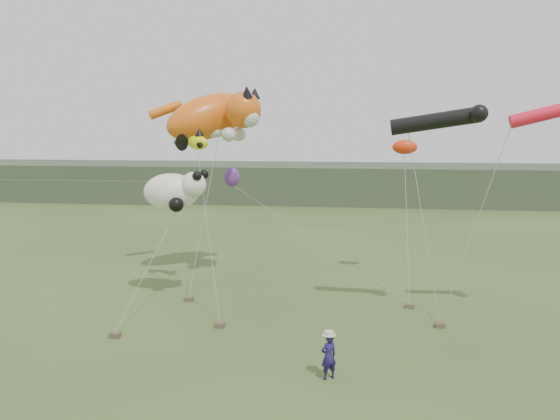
{
  "coord_description": "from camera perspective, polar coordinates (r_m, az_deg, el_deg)",
  "views": [
    {
      "loc": [
        1.97,
        -16.82,
        7.85
      ],
      "look_at": [
        -0.72,
        3.0,
        4.92
      ],
      "focal_mm": 35.0,
      "sensor_mm": 36.0,
      "label": 1
    }
  ],
  "objects": [
    {
      "name": "festival_attendant",
      "position": [
        17.97,
        5.1,
        -14.99
      ],
      "size": [
        0.65,
        0.6,
        1.49
      ],
      "primitive_type": "imported",
      "rotation": [
        0.0,
        0.0,
        3.73
      ],
      "color": "#1D1551",
      "rests_on": "ground"
    },
    {
      "name": "headland",
      "position": [
        62.0,
        3.01,
        2.83
      ],
      "size": [
        90.0,
        13.0,
        4.0
      ],
      "color": "#2D3D28",
      "rests_on": "ground"
    },
    {
      "name": "fish_kite",
      "position": [
        26.23,
        -9.34,
        7.03
      ],
      "size": [
        2.23,
        1.47,
        1.07
      ],
      "color": "#D9EC0C",
      "rests_on": "ground"
    },
    {
      "name": "sandbag_anchors",
      "position": [
        23.29,
        -0.38,
        -11.11
      ],
      "size": [
        12.87,
        5.42,
        0.2
      ],
      "color": "brown",
      "rests_on": "ground"
    },
    {
      "name": "ground",
      "position": [
        18.66,
        1.0,
        -16.54
      ],
      "size": [
        120.0,
        120.0,
        0.0
      ],
      "primitive_type": "plane",
      "color": "#385123",
      "rests_on": "ground"
    },
    {
      "name": "cat_kite",
      "position": [
        28.39,
        -6.68,
        9.73
      ],
      "size": [
        6.41,
        5.08,
        3.47
      ],
      "color": "#DC5D13",
      "rests_on": "ground"
    },
    {
      "name": "misc_kites",
      "position": [
        29.77,
        3.96,
        5.01
      ],
      "size": [
        10.62,
        2.61,
        2.75
      ],
      "color": "red",
      "rests_on": "ground"
    },
    {
      "name": "tube_kites",
      "position": [
        22.95,
        20.4,
        9.11
      ],
      "size": [
        7.58,
        1.44,
        1.48
      ],
      "color": "black",
      "rests_on": "ground"
    },
    {
      "name": "panda_kite",
      "position": [
        25.3,
        -10.94,
        1.94
      ],
      "size": [
        3.01,
        1.95,
        1.87
      ],
      "color": "white",
      "rests_on": "ground"
    }
  ]
}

